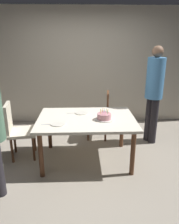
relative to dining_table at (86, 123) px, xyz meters
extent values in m
plane|color=#9E9384|center=(0.00, 0.00, -0.66)|extent=(6.40, 6.40, 0.00)
cube|color=beige|center=(0.00, 1.85, 0.64)|extent=(6.40, 0.10, 2.60)
cube|color=silver|center=(0.00, 0.00, 0.06)|extent=(1.52, 1.09, 0.04)
cylinder|color=#56331E|center=(-0.66, -0.45, -0.31)|extent=(0.07, 0.07, 0.70)
cylinder|color=#56331E|center=(0.66, -0.45, -0.31)|extent=(0.07, 0.07, 0.70)
cylinder|color=#56331E|center=(-0.66, 0.45, -0.31)|extent=(0.07, 0.07, 0.70)
cylinder|color=#56331E|center=(0.66, 0.45, -0.31)|extent=(0.07, 0.07, 0.70)
cylinder|color=silver|center=(0.27, -0.08, 0.09)|extent=(0.28, 0.28, 0.01)
cylinder|color=#D18C93|center=(0.27, -0.08, 0.14)|extent=(0.21, 0.21, 0.09)
cylinder|color=#F2994C|center=(0.33, -0.08, 0.21)|extent=(0.01, 0.01, 0.05)
sphere|color=#FFC64C|center=(0.33, -0.08, 0.24)|extent=(0.01, 0.01, 0.01)
cylinder|color=#66CC72|center=(0.31, -0.04, 0.21)|extent=(0.01, 0.01, 0.05)
sphere|color=#FFC64C|center=(0.31, -0.04, 0.24)|extent=(0.01, 0.01, 0.01)
cylinder|color=#4C7FE5|center=(0.28, -0.02, 0.21)|extent=(0.01, 0.01, 0.05)
sphere|color=#FFC64C|center=(0.28, -0.02, 0.24)|extent=(0.01, 0.01, 0.01)
cylinder|color=#F2994C|center=(0.25, -0.03, 0.21)|extent=(0.01, 0.01, 0.05)
sphere|color=#FFC64C|center=(0.25, -0.03, 0.24)|extent=(0.01, 0.01, 0.01)
cylinder|color=yellow|center=(0.22, -0.06, 0.21)|extent=(0.01, 0.01, 0.05)
sphere|color=#FFC64C|center=(0.22, -0.06, 0.24)|extent=(0.01, 0.01, 0.01)
cylinder|color=yellow|center=(0.22, -0.10, 0.21)|extent=(0.01, 0.01, 0.05)
sphere|color=#FFC64C|center=(0.22, -0.10, 0.24)|extent=(0.01, 0.01, 0.01)
cylinder|color=#D872CC|center=(0.25, -0.13, 0.21)|extent=(0.01, 0.01, 0.05)
sphere|color=#FFC64C|center=(0.25, -0.13, 0.24)|extent=(0.01, 0.01, 0.01)
cylinder|color=#D872CC|center=(0.28, -0.14, 0.21)|extent=(0.01, 0.01, 0.05)
sphere|color=#FFC64C|center=(0.28, -0.14, 0.24)|extent=(0.01, 0.01, 0.01)
cylinder|color=#66CC72|center=(0.32, -0.11, 0.21)|extent=(0.01, 0.01, 0.05)
sphere|color=#FFC64C|center=(0.32, -0.11, 0.24)|extent=(0.01, 0.01, 0.01)
cylinder|color=silver|center=(-0.42, -0.25, 0.09)|extent=(0.22, 0.22, 0.01)
cylinder|color=silver|center=(-0.08, 0.25, 0.09)|extent=(0.22, 0.22, 0.01)
cube|color=silver|center=(-0.58, -0.25, 0.09)|extent=(0.18, 0.04, 0.01)
cube|color=silver|center=(-0.24, 0.24, 0.09)|extent=(0.18, 0.04, 0.01)
cube|color=tan|center=(0.24, 0.87, -0.21)|extent=(0.49, 0.49, 0.05)
cylinder|color=#56331E|center=(0.09, 1.05, -0.44)|extent=(0.04, 0.04, 0.42)
cylinder|color=#56331E|center=(0.05, 0.72, -0.44)|extent=(0.04, 0.04, 0.42)
cylinder|color=#56331E|center=(0.42, 1.02, -0.44)|extent=(0.04, 0.04, 0.42)
cylinder|color=#56331E|center=(0.39, 0.68, -0.44)|extent=(0.04, 0.04, 0.42)
cylinder|color=#56331E|center=(0.46, 1.02, 0.04)|extent=(0.04, 0.04, 0.50)
cylinder|color=#56331E|center=(0.42, 0.67, 0.04)|extent=(0.04, 0.04, 0.50)
cube|color=#56331E|center=(0.44, 0.84, 0.26)|extent=(0.08, 0.40, 0.06)
cube|color=beige|center=(-1.06, 0.15, -0.21)|extent=(0.50, 0.50, 0.05)
cylinder|color=#56331E|center=(-0.87, 0.00, -0.44)|extent=(0.04, 0.04, 0.42)
cylinder|color=#56331E|center=(-0.92, 0.34, -0.44)|extent=(0.04, 0.04, 0.42)
cylinder|color=#56331E|center=(-1.20, -0.05, -0.44)|extent=(0.04, 0.04, 0.42)
cylinder|color=#56331E|center=(-1.26, 0.29, -0.44)|extent=(0.04, 0.04, 0.42)
cube|color=beige|center=(-1.26, 0.12, 0.04)|extent=(0.11, 0.40, 0.50)
cylinder|color=#262328|center=(1.23, 0.71, -0.22)|extent=(0.14, 0.14, 0.88)
cylinder|color=#262328|center=(1.29, 0.60, -0.22)|extent=(0.14, 0.14, 0.88)
cylinder|color=#4C8CC6|center=(1.26, 0.65, 0.59)|extent=(0.32, 0.32, 0.73)
sphere|color=#8C664C|center=(1.26, 0.65, 1.06)|extent=(0.20, 0.20, 0.20)
camera|label=1|loc=(-0.07, -3.22, 1.28)|focal=34.95mm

